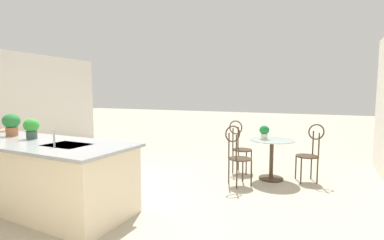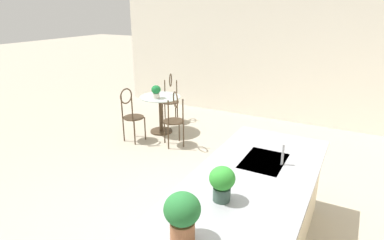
{
  "view_description": "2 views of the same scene",
  "coord_description": "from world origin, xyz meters",
  "px_view_note": "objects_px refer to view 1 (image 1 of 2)",
  "views": [
    {
      "loc": [
        -3.21,
        3.25,
        1.57
      ],
      "look_at": [
        -1.45,
        -0.35,
        1.19
      ],
      "focal_mm": 25.6,
      "sensor_mm": 36.0,
      "label": 1
    },
    {
      "loc": [
        2.69,
        1.6,
        2.4
      ],
      "look_at": [
        -0.46,
        -0.09,
        1.13
      ],
      "focal_mm": 30.15,
      "sensor_mm": 36.0,
      "label": 2
    }
  ],
  "objects_px": {
    "chair_by_island": "(240,144)",
    "potted_plant_counter_far": "(11,123)",
    "chair_near_window": "(310,150)",
    "bistro_table": "(271,155)",
    "potted_plant_counter_near": "(31,127)",
    "chair_toward_desk": "(237,153)",
    "potted_plant_on_table": "(264,131)"
  },
  "relations": [
    {
      "from": "chair_toward_desk",
      "to": "potted_plant_counter_near",
      "type": "bearing_deg",
      "value": 38.28
    },
    {
      "from": "chair_by_island",
      "to": "chair_toward_desk",
      "type": "relative_size",
      "value": 1.0
    },
    {
      "from": "chair_by_island",
      "to": "potted_plant_counter_far",
      "type": "xyz_separation_m",
      "value": [
        2.85,
        2.73,
        0.55
      ]
    },
    {
      "from": "bistro_table",
      "to": "potted_plant_on_table",
      "type": "relative_size",
      "value": 3.18
    },
    {
      "from": "bistro_table",
      "to": "chair_by_island",
      "type": "bearing_deg",
      "value": -17.24
    },
    {
      "from": "chair_by_island",
      "to": "potted_plant_counter_near",
      "type": "bearing_deg",
      "value": 50.36
    },
    {
      "from": "bistro_table",
      "to": "potted_plant_counter_near",
      "type": "distance_m",
      "value": 3.97
    },
    {
      "from": "potted_plant_counter_far",
      "to": "potted_plant_on_table",
      "type": "bearing_deg",
      "value": -143.23
    },
    {
      "from": "potted_plant_on_table",
      "to": "potted_plant_counter_far",
      "type": "xyz_separation_m",
      "value": [
        3.37,
        2.52,
        0.24
      ]
    },
    {
      "from": "chair_near_window",
      "to": "chair_by_island",
      "type": "relative_size",
      "value": 1.0
    },
    {
      "from": "chair_toward_desk",
      "to": "bistro_table",
      "type": "bearing_deg",
      "value": -127.79
    },
    {
      "from": "chair_near_window",
      "to": "potted_plant_counter_near",
      "type": "height_order",
      "value": "potted_plant_counter_near"
    },
    {
      "from": "bistro_table",
      "to": "potted_plant_on_table",
      "type": "distance_m",
      "value": 0.46
    },
    {
      "from": "chair_by_island",
      "to": "potted_plant_counter_far",
      "type": "relative_size",
      "value": 3.0
    },
    {
      "from": "chair_by_island",
      "to": "potted_plant_counter_near",
      "type": "distance_m",
      "value": 3.64
    },
    {
      "from": "chair_toward_desk",
      "to": "potted_plant_counter_far",
      "type": "height_order",
      "value": "potted_plant_counter_far"
    },
    {
      "from": "chair_near_window",
      "to": "potted_plant_counter_near",
      "type": "distance_m",
      "value": 4.56
    },
    {
      "from": "potted_plant_counter_far",
      "to": "chair_by_island",
      "type": "bearing_deg",
      "value": -136.25
    },
    {
      "from": "chair_near_window",
      "to": "chair_toward_desk",
      "type": "relative_size",
      "value": 1.0
    },
    {
      "from": "chair_by_island",
      "to": "chair_toward_desk",
      "type": "bearing_deg",
      "value": 103.27
    },
    {
      "from": "chair_toward_desk",
      "to": "potted_plant_counter_far",
      "type": "distance_m",
      "value": 3.63
    },
    {
      "from": "chair_by_island",
      "to": "chair_toward_desk",
      "type": "height_order",
      "value": "same"
    },
    {
      "from": "chair_near_window",
      "to": "potted_plant_counter_far",
      "type": "distance_m",
      "value": 4.98
    },
    {
      "from": "bistro_table",
      "to": "potted_plant_on_table",
      "type": "height_order",
      "value": "potted_plant_on_table"
    },
    {
      "from": "chair_near_window",
      "to": "potted_plant_on_table",
      "type": "height_order",
      "value": "chair_near_window"
    },
    {
      "from": "bistro_table",
      "to": "chair_near_window",
      "type": "relative_size",
      "value": 0.77
    },
    {
      "from": "bistro_table",
      "to": "chair_toward_desk",
      "type": "xyz_separation_m",
      "value": [
        0.47,
        0.6,
        0.13
      ]
    },
    {
      "from": "chair_by_island",
      "to": "chair_toward_desk",
      "type": "xyz_separation_m",
      "value": [
        -0.19,
        0.81,
        0.0
      ]
    },
    {
      "from": "chair_near_window",
      "to": "potted_plant_counter_far",
      "type": "height_order",
      "value": "potted_plant_counter_far"
    },
    {
      "from": "bistro_table",
      "to": "potted_plant_counter_near",
      "type": "xyz_separation_m",
      "value": [
        2.96,
        2.57,
        0.64
      ]
    },
    {
      "from": "chair_toward_desk",
      "to": "potted_plant_counter_near",
      "type": "distance_m",
      "value": 3.21
    },
    {
      "from": "chair_near_window",
      "to": "chair_toward_desk",
      "type": "xyz_separation_m",
      "value": [
        1.11,
        0.78,
        0.0
      ]
    }
  ]
}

